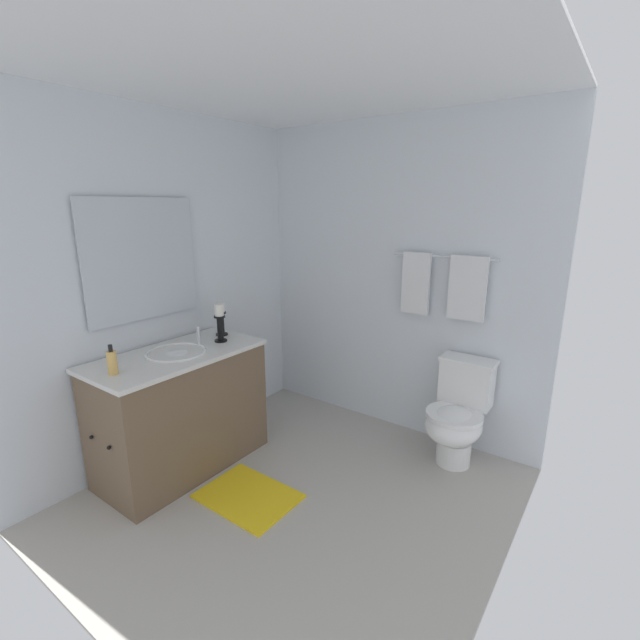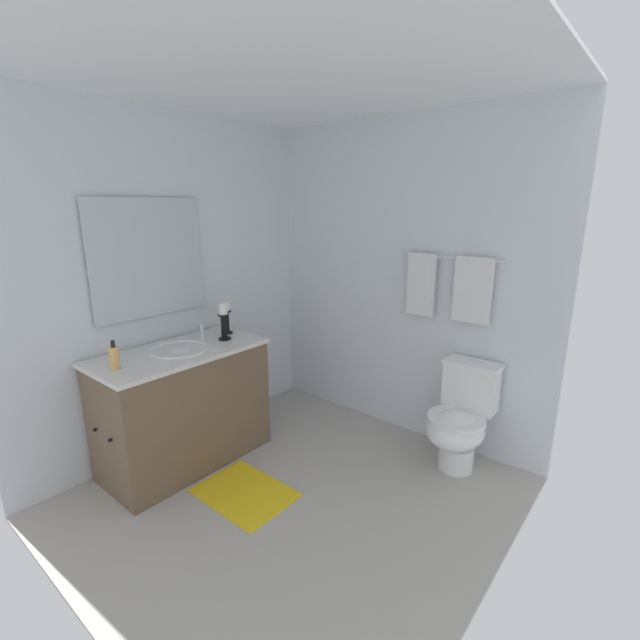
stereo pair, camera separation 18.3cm
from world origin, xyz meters
The scene contains 15 objects.
floor centered at (0.00, 0.00, -0.01)m, with size 2.41×2.51×0.02m, color #B2ADA3.
wall_back centered at (0.00, 1.25, 1.23)m, with size 2.41×0.04×2.45m, color silver.
wall_left centered at (-1.20, 0.00, 1.23)m, with size 0.04×2.51×2.45m, color silver.
ceiling centered at (0.00, 0.00, 2.46)m, with size 2.41×2.51×0.02m, color white.
vanity_cabinet centered at (-0.88, -0.19, 0.42)m, with size 0.58×1.17×0.85m.
sink_basin centered at (-0.88, -0.19, 0.81)m, with size 0.40×0.40×0.24m.
mirror centered at (-1.16, -0.19, 1.45)m, with size 0.02×0.83×0.81m, color silver.
candle_holder_tall centered at (-0.95, 0.27, 0.98)m, with size 0.09×0.09×0.25m.
candle_holder_short centered at (-0.83, 0.16, 0.99)m, with size 0.09×0.09×0.27m.
soap_bottle centered at (-0.86, -0.64, 0.92)m, with size 0.06×0.06×0.18m.
toilet centered at (0.67, 0.97, 0.37)m, with size 0.39×0.54×0.75m.
towel_bar centered at (0.41, 1.19, 1.45)m, with size 0.02×0.02×0.77m, color silver.
towel_near_vanity centered at (0.21, 1.18, 1.24)m, with size 0.22×0.03×0.46m, color white.
towel_center centered at (0.60, 1.18, 1.24)m, with size 0.26×0.03×0.46m, color white.
bath_mat centered at (-0.25, -0.19, 0.01)m, with size 0.60×0.44×0.02m, color yellow.
Camera 2 is at (1.68, -1.76, 1.81)m, focal length 24.54 mm.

